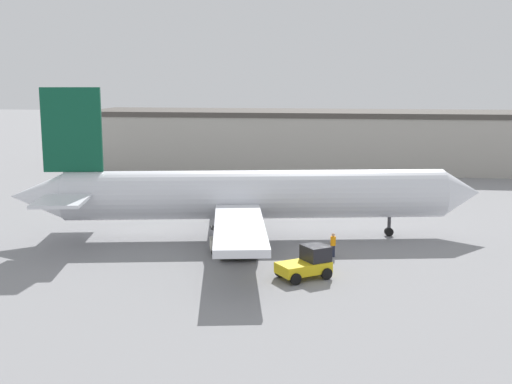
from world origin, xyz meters
The scene contains 6 objects.
ground_plane centered at (0.00, 0.00, 0.00)m, with size 400.00×400.00×0.00m, color gray.
terminal_building centered at (8.02, 41.38, 4.08)m, with size 74.32×13.41×8.16m.
airplane centered at (-0.95, -0.17, 3.47)m, with size 37.45×30.57×11.98m.
ground_crew_worker centered at (6.25, -4.88, 0.94)m, with size 0.39×0.39×1.76m.
baggage_tug centered at (4.71, -9.99, 0.96)m, with size 3.76×3.52×2.04m.
belt_loader_truck centered at (-1.19, -5.11, 1.08)m, with size 2.92×2.41×2.35m.
Camera 1 is at (6.84, -49.77, 12.64)m, focal length 45.00 mm.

